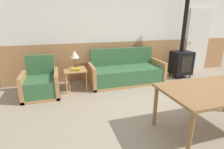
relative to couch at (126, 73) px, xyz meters
The scene contains 10 objects.
ground_plane 2.11m from the couch, 79.01° to the right, with size 16.00×16.00×0.00m, color gray.
wall_back 1.29m from the couch, 55.44° to the left, with size 7.20×0.06×2.70m.
couch is the anchor object (origin of this frame).
armchair 2.18m from the couch, behind, with size 0.79×0.80×0.89m.
side_table 1.38m from the couch, behind, with size 0.54×0.54×0.52m.
table_lamp 1.48m from the couch, behind, with size 0.23×0.23×0.45m.
book_stack 1.39m from the couch, behind, with size 0.22×0.18×0.05m.
dining_table 2.52m from the couch, 79.00° to the right, with size 1.64×0.93×0.73m.
wood_stove 1.79m from the couch, ahead, with size 0.57×0.47×2.41m.
entry_door 2.89m from the couch, 10.81° to the left, with size 0.86×0.09×2.02m.
Camera 1 is at (-2.10, -2.22, 1.70)m, focal length 28.00 mm.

